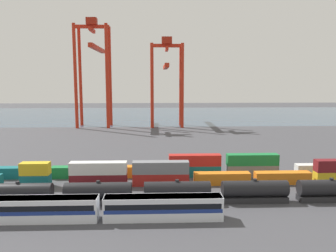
# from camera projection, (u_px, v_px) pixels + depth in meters

# --- Properties ---
(ground_plane) EXTENTS (420.00, 420.00, 0.00)m
(ground_plane) POSITION_uv_depth(u_px,v_px,m) (118.00, 145.00, 117.31)
(ground_plane) COLOR #424247
(harbour_water) EXTENTS (400.00, 110.00, 0.01)m
(harbour_water) POSITION_uv_depth(u_px,v_px,m) (135.00, 115.00, 216.10)
(harbour_water) COLOR #384C60
(harbour_water) RESTS_ON ground_plane
(passenger_train) EXTENTS (59.57, 3.14, 3.90)m
(passenger_train) POSITION_uv_depth(u_px,v_px,m) (38.00, 208.00, 54.11)
(passenger_train) COLOR silver
(passenger_train) RESTS_ON ground_plane
(freight_tank_row) EXTENTS (69.85, 2.93, 4.39)m
(freight_tank_row) POSITION_uv_depth(u_px,v_px,m) (177.00, 192.00, 62.14)
(freight_tank_row) COLOR #232326
(freight_tank_row) RESTS_ON ground_plane
(shipping_container_1) EXTENTS (6.04, 2.44, 2.60)m
(shipping_container_1) POSITION_uv_depth(u_px,v_px,m) (36.00, 180.00, 71.83)
(shipping_container_1) COLOR #146066
(shipping_container_1) RESTS_ON ground_plane
(shipping_container_2) EXTENTS (6.04, 2.44, 2.60)m
(shipping_container_2) POSITION_uv_depth(u_px,v_px,m) (35.00, 169.00, 71.48)
(shipping_container_2) COLOR gold
(shipping_container_2) RESTS_ON shipping_container_1
(shipping_container_3) EXTENTS (12.10, 2.44, 2.60)m
(shipping_container_3) POSITION_uv_depth(u_px,v_px,m) (99.00, 180.00, 72.33)
(shipping_container_3) COLOR maroon
(shipping_container_3) RESTS_ON ground_plane
(shipping_container_4) EXTENTS (12.10, 2.44, 2.60)m
(shipping_container_4) POSITION_uv_depth(u_px,v_px,m) (98.00, 168.00, 71.97)
(shipping_container_4) COLOR silver
(shipping_container_4) RESTS_ON shipping_container_3
(shipping_container_5) EXTENTS (12.10, 2.44, 2.60)m
(shipping_container_5) POSITION_uv_depth(u_px,v_px,m) (161.00, 179.00, 72.82)
(shipping_container_5) COLOR #AD211C
(shipping_container_5) RESTS_ON ground_plane
(shipping_container_6) EXTENTS (12.10, 2.44, 2.60)m
(shipping_container_6) POSITION_uv_depth(u_px,v_px,m) (161.00, 167.00, 72.47)
(shipping_container_6) COLOR slate
(shipping_container_6) RESTS_ON shipping_container_5
(shipping_container_7) EXTENTS (12.10, 2.44, 2.60)m
(shipping_container_7) POSITION_uv_depth(u_px,v_px,m) (222.00, 178.00, 73.32)
(shipping_container_7) COLOR orange
(shipping_container_7) RESTS_ON ground_plane
(shipping_container_8) EXTENTS (12.10, 2.44, 2.60)m
(shipping_container_8) POSITION_uv_depth(u_px,v_px,m) (282.00, 178.00, 73.81)
(shipping_container_8) COLOR orange
(shipping_container_8) RESTS_ON ground_plane
(shipping_container_12) EXTENTS (12.10, 2.44, 2.60)m
(shipping_container_12) POSITION_uv_depth(u_px,v_px,m) (18.00, 173.00, 77.84)
(shipping_container_12) COLOR #146066
(shipping_container_12) RESTS_ON ground_plane
(shipping_container_13) EXTENTS (12.10, 2.44, 2.60)m
(shipping_container_13) POSITION_uv_depth(u_px,v_px,m) (78.00, 172.00, 78.35)
(shipping_container_13) COLOR #197538
(shipping_container_13) RESTS_ON ground_plane
(shipping_container_14) EXTENTS (12.10, 2.44, 2.60)m
(shipping_container_14) POSITION_uv_depth(u_px,v_px,m) (137.00, 171.00, 78.85)
(shipping_container_14) COLOR orange
(shipping_container_14) RESTS_ON ground_plane
(shipping_container_15) EXTENTS (12.10, 2.44, 2.60)m
(shipping_container_15) POSITION_uv_depth(u_px,v_px,m) (195.00, 171.00, 79.36)
(shipping_container_15) COLOR #146066
(shipping_container_15) RESTS_ON ground_plane
(shipping_container_16) EXTENTS (12.10, 2.44, 2.60)m
(shipping_container_16) POSITION_uv_depth(u_px,v_px,m) (195.00, 160.00, 79.00)
(shipping_container_16) COLOR #AD211C
(shipping_container_16) RESTS_ON shipping_container_15
(shipping_container_17) EXTENTS (12.10, 2.44, 2.60)m
(shipping_container_17) POSITION_uv_depth(u_px,v_px,m) (252.00, 170.00, 79.87)
(shipping_container_17) COLOR slate
(shipping_container_17) RESTS_ON ground_plane
(shipping_container_18) EXTENTS (12.10, 2.44, 2.60)m
(shipping_container_18) POSITION_uv_depth(u_px,v_px,m) (252.00, 160.00, 79.51)
(shipping_container_18) COLOR #197538
(shipping_container_18) RESTS_ON shipping_container_17
(shipping_container_19) EXTENTS (6.04, 2.44, 2.60)m
(shipping_container_19) POSITION_uv_depth(u_px,v_px,m) (309.00, 170.00, 80.37)
(shipping_container_19) COLOR silver
(shipping_container_19) RESTS_ON ground_plane
(gantry_crane_west) EXTENTS (16.06, 38.52, 50.93)m
(gantry_crane_west) POSITION_uv_depth(u_px,v_px,m) (94.00, 62.00, 161.76)
(gantry_crane_west) COLOR red
(gantry_crane_west) RESTS_ON ground_plane
(gantry_crane_central) EXTENTS (15.71, 38.36, 42.40)m
(gantry_crane_central) POSITION_uv_depth(u_px,v_px,m) (167.00, 73.00, 164.16)
(gantry_crane_central) COLOR red
(gantry_crane_central) RESTS_ON ground_plane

